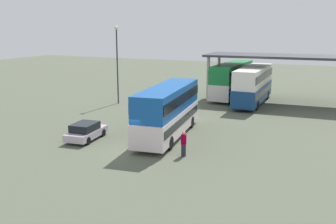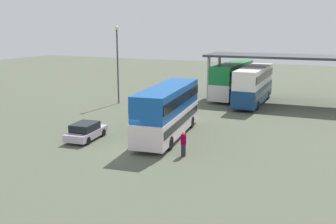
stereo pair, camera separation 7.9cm
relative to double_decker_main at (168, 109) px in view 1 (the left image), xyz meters
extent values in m
plane|color=#515847|center=(-0.93, -4.20, -2.21)|extent=(140.00, 140.00, 0.00)
cube|color=silver|center=(0.00, -0.01, -0.98)|extent=(3.86, 10.59, 1.76)
cube|color=#144FA1|center=(0.00, -0.01, 0.86)|extent=(3.76, 10.38, 1.91)
cube|color=black|center=(0.00, -0.01, -0.77)|extent=(3.84, 10.19, 0.60)
cube|color=black|center=(0.00, -0.01, 0.95)|extent=(3.84, 10.19, 0.76)
cube|color=black|center=(-0.69, 5.07, -0.72)|extent=(2.10, 0.38, 1.06)
cube|color=orange|center=(-0.69, 5.07, 0.13)|extent=(1.73, 0.31, 0.36)
cylinder|color=black|center=(-1.54, 3.02, -1.71)|extent=(0.41, 1.03, 1.00)
cylinder|color=black|center=(0.68, 3.32, -1.71)|extent=(0.41, 1.03, 1.00)
cylinder|color=black|center=(-0.67, -3.34, -1.71)|extent=(0.41, 1.03, 1.00)
cylinder|color=black|center=(1.55, -3.04, -1.71)|extent=(0.41, 1.03, 1.00)
cube|color=#BEABBF|center=(-5.39, -3.43, -1.72)|extent=(2.16, 4.02, 0.55)
cube|color=black|center=(-5.37, -3.62, -1.15)|extent=(1.82, 2.28, 0.58)
cylinder|color=black|center=(-6.31, -2.33, -1.91)|extent=(0.27, 0.62, 0.60)
cylinder|color=black|center=(-4.74, -2.15, -1.91)|extent=(0.27, 0.62, 0.60)
cylinder|color=black|center=(-6.04, -4.70, -1.91)|extent=(0.27, 0.62, 0.60)
cylinder|color=black|center=(-4.47, -4.52, -1.91)|extent=(0.27, 0.62, 0.60)
cube|color=silver|center=(-0.20, 19.25, -0.94)|extent=(2.51, 11.15, 1.85)
cube|color=#157234|center=(-0.20, 19.25, 0.98)|extent=(2.44, 10.93, 2.00)
cube|color=black|center=(-0.20, 19.25, -0.72)|extent=(2.55, 10.71, 0.63)
cube|color=black|center=(-0.20, 19.25, 1.08)|extent=(2.55, 10.71, 0.80)
cube|color=black|center=(-0.17, 24.76, -0.66)|extent=(2.08, 0.11, 1.11)
cube|color=orange|center=(-0.17, 24.76, 0.22)|extent=(1.72, 0.09, 0.36)
cylinder|color=black|center=(-1.29, 22.71, -1.71)|extent=(0.29, 1.00, 1.00)
cylinder|color=black|center=(0.92, 22.70, -1.71)|extent=(0.29, 1.00, 1.00)
cylinder|color=black|center=(-1.33, 15.80, -1.71)|extent=(0.29, 1.00, 1.00)
cylinder|color=black|center=(0.88, 15.79, -1.71)|extent=(0.29, 1.00, 1.00)
cube|color=navy|center=(3.07, 16.28, -0.95)|extent=(2.80, 11.01, 1.82)
cube|color=white|center=(3.07, 16.28, 0.94)|extent=(2.72, 10.79, 1.97)
cube|color=black|center=(3.07, 16.28, -0.74)|extent=(2.82, 10.58, 0.62)
cube|color=black|center=(3.07, 16.28, 1.04)|extent=(2.82, 10.58, 0.79)
cube|color=black|center=(2.91, 21.69, -0.68)|extent=(2.12, 0.16, 1.09)
cube|color=orange|center=(2.91, 21.69, 0.19)|extent=(1.74, 0.13, 0.36)
cylinder|color=black|center=(1.85, 19.64, -1.71)|extent=(0.31, 1.01, 1.00)
cylinder|color=black|center=(4.09, 19.70, -1.71)|extent=(0.31, 1.01, 1.00)
cylinder|color=black|center=(2.04, 12.85, -1.71)|extent=(0.31, 1.01, 1.00)
cylinder|color=black|center=(4.29, 12.92, -1.71)|extent=(0.31, 1.01, 1.00)
cube|color=#33353A|center=(8.80, 18.21, 3.11)|extent=(23.25, 7.21, 0.25)
cylinder|color=#9E9B93|center=(-2.19, 20.05, 0.39)|extent=(0.36, 0.36, 5.20)
cylinder|color=#9E9B93|center=(-1.94, 15.23, 0.39)|extent=(0.36, 0.36, 5.20)
cylinder|color=#33353A|center=(-10.86, 9.92, 1.93)|extent=(0.16, 0.16, 8.29)
sphere|color=beige|center=(-10.86, 9.92, 6.23)|extent=(0.44, 0.44, 0.44)
cylinder|color=#262633|center=(2.95, -3.88, -1.79)|extent=(0.32, 0.32, 0.84)
cylinder|color=maroon|center=(2.95, -3.88, -1.04)|extent=(0.38, 0.38, 0.67)
sphere|color=tan|center=(2.95, -3.88, -0.59)|extent=(0.23, 0.23, 0.23)
camera|label=1|loc=(12.40, -26.76, 6.36)|focal=41.06mm
camera|label=2|loc=(12.47, -26.73, 6.36)|focal=41.06mm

